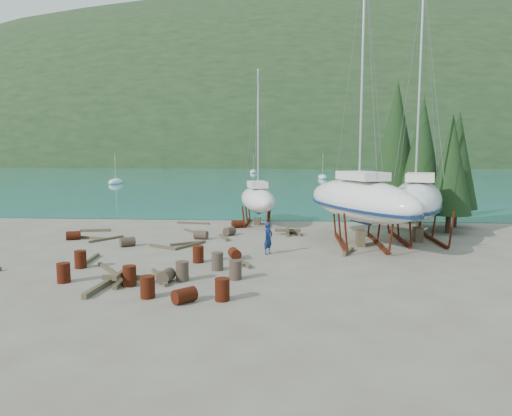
# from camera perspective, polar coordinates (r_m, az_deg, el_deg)

# --- Properties ---
(ground) EXTENTS (600.00, 600.00, 0.00)m
(ground) POSITION_cam_1_polar(r_m,az_deg,el_deg) (24.22, -1.98, -6.79)
(ground) COLOR #62584E
(ground) RESTS_ON ground
(bay_water) EXTENTS (700.00, 700.00, 0.00)m
(bay_water) POSITION_cam_1_polar(r_m,az_deg,el_deg) (338.46, 3.77, 5.84)
(bay_water) COLOR teal
(bay_water) RESTS_ON ground
(far_hill) EXTENTS (800.00, 360.00, 110.00)m
(far_hill) POSITION_cam_1_polar(r_m,az_deg,el_deg) (343.46, 3.78, 5.86)
(far_hill) COLOR black
(far_hill) RESTS_ON ground
(far_house_left) EXTENTS (6.60, 5.60, 5.60)m
(far_house_left) POSITION_cam_1_polar(r_m,az_deg,el_deg) (222.40, -12.22, 5.95)
(far_house_left) COLOR beige
(far_house_left) RESTS_ON ground
(far_house_center) EXTENTS (6.60, 5.60, 5.60)m
(far_house_center) POSITION_cam_1_polar(r_m,az_deg,el_deg) (214.61, -1.86, 6.08)
(far_house_center) COLOR beige
(far_house_center) RESTS_ON ground
(far_house_right) EXTENTS (6.60, 5.60, 5.60)m
(far_house_right) POSITION_cam_1_polar(r_m,az_deg,el_deg) (215.18, 11.57, 5.95)
(far_house_right) COLOR beige
(far_house_right) RESTS_ON ground
(cypress_near_right) EXTENTS (3.60, 3.60, 10.00)m
(cypress_near_right) POSITION_cam_1_polar(r_m,az_deg,el_deg) (36.78, 20.02, 6.55)
(cypress_near_right) COLOR black
(cypress_near_right) RESTS_ON ground
(cypress_mid_right) EXTENTS (3.06, 3.06, 8.50)m
(cypress_mid_right) POSITION_cam_1_polar(r_m,az_deg,el_deg) (35.32, 23.20, 5.00)
(cypress_mid_right) COLOR black
(cypress_mid_right) RESTS_ON ground
(cypress_back_left) EXTENTS (4.14, 4.14, 11.50)m
(cypress_back_left) POSITION_cam_1_polar(r_m,az_deg,el_deg) (38.36, 17.08, 7.96)
(cypress_back_left) COLOR black
(cypress_back_left) RESTS_ON ground
(cypress_far_right) EXTENTS (3.24, 3.24, 9.00)m
(cypress_far_right) POSITION_cam_1_polar(r_m,az_deg,el_deg) (38.65, 23.89, 5.51)
(cypress_far_right) COLOR black
(cypress_far_right) RESTS_ON ground
(moored_boat_left) EXTENTS (2.00, 5.00, 6.05)m
(moored_boat_left) POSITION_cam_1_polar(r_m,az_deg,el_deg) (89.69, -17.13, 3.12)
(moored_boat_left) COLOR silver
(moored_boat_left) RESTS_ON ground
(moored_boat_mid) EXTENTS (2.00, 5.00, 6.05)m
(moored_boat_mid) POSITION_cam_1_polar(r_m,az_deg,el_deg) (103.81, 8.31, 3.82)
(moored_boat_mid) COLOR silver
(moored_boat_mid) RESTS_ON ground
(moored_boat_far) EXTENTS (2.00, 5.00, 6.05)m
(moored_boat_far) POSITION_cam_1_polar(r_m,az_deg,el_deg) (133.93, -0.34, 4.55)
(moored_boat_far) COLOR silver
(moored_boat_far) RESTS_ON ground
(large_sailboat_near) EXTENTS (7.51, 11.55, 17.63)m
(large_sailboat_near) POSITION_cam_1_polar(r_m,az_deg,el_deg) (29.22, 12.89, 1.03)
(large_sailboat_near) COLOR silver
(large_sailboat_near) RESTS_ON ground
(large_sailboat_far) EXTENTS (6.02, 11.04, 16.77)m
(large_sailboat_far) POSITION_cam_1_polar(r_m,az_deg,el_deg) (31.65, 19.49, 1.06)
(large_sailboat_far) COLOR silver
(large_sailboat_far) RESTS_ON ground
(small_sailboat_shore) EXTENTS (4.26, 8.11, 12.39)m
(small_sailboat_shore) POSITION_cam_1_polar(r_m,az_deg,el_deg) (37.03, 0.21, 1.15)
(small_sailboat_shore) COLOR silver
(small_sailboat_shore) RESTS_ON ground
(worker) EXTENTS (0.73, 0.80, 1.84)m
(worker) POSITION_cam_1_polar(r_m,az_deg,el_deg) (25.99, 1.54, -3.78)
(worker) COLOR navy
(worker) RESTS_ON ground
(drum_0) EXTENTS (0.58, 0.58, 0.88)m
(drum_0) POSITION_cam_1_polar(r_m,az_deg,el_deg) (22.16, -22.92, -7.46)
(drum_0) COLOR #5B240F
(drum_0) RESTS_ON ground
(drum_1) EXTENTS (0.68, 0.94, 0.58)m
(drum_1) POSITION_cam_1_polar(r_m,az_deg,el_deg) (20.87, -11.16, -8.34)
(drum_1) COLOR #2D2823
(drum_1) RESTS_ON ground
(drum_2) EXTENTS (1.03, 0.86, 0.58)m
(drum_2) POSITION_cam_1_polar(r_m,az_deg,el_deg) (32.70, -21.86, -3.20)
(drum_2) COLOR #5B240F
(drum_2) RESTS_ON ground
(drum_3) EXTENTS (0.58, 0.58, 0.88)m
(drum_3) POSITION_cam_1_polar(r_m,az_deg,el_deg) (18.85, -13.40, -9.58)
(drum_3) COLOR #5B240F
(drum_3) RESTS_ON ground
(drum_4) EXTENTS (1.02, 0.84, 0.58)m
(drum_4) POSITION_cam_1_polar(r_m,az_deg,el_deg) (35.22, -2.34, -2.02)
(drum_4) COLOR #5B240F
(drum_4) RESTS_ON ground
(drum_5) EXTENTS (0.58, 0.58, 0.88)m
(drum_5) POSITION_cam_1_polar(r_m,az_deg,el_deg) (20.94, -2.59, -7.74)
(drum_5) COLOR #2D2823
(drum_5) RESTS_ON ground
(drum_6) EXTENTS (0.85, 1.03, 0.58)m
(drum_6) POSITION_cam_1_polar(r_m,az_deg,el_deg) (24.92, -2.68, -5.73)
(drum_6) COLOR #5B240F
(drum_6) RESTS_ON ground
(drum_7) EXTENTS (0.58, 0.58, 0.88)m
(drum_7) POSITION_cam_1_polar(r_m,az_deg,el_deg) (18.07, -4.23, -10.12)
(drum_7) COLOR #5B240F
(drum_7) RESTS_ON ground
(drum_8) EXTENTS (0.58, 0.58, 0.88)m
(drum_8) POSITION_cam_1_polar(r_m,az_deg,el_deg) (24.58, -21.09, -6.00)
(drum_8) COLOR #5B240F
(drum_8) RESTS_ON ground
(drum_9) EXTENTS (0.97, 0.73, 0.58)m
(drum_9) POSITION_cam_1_polar(r_m,az_deg,el_deg) (30.76, -6.90, -3.36)
(drum_9) COLOR #2D2823
(drum_9) RESTS_ON ground
(drum_11) EXTENTS (0.91, 1.05, 0.58)m
(drum_11) POSITION_cam_1_polar(r_m,az_deg,el_deg) (32.02, -3.34, -2.92)
(drum_11) COLOR #2D2823
(drum_11) RESTS_ON ground
(drum_12) EXTENTS (1.03, 1.04, 0.58)m
(drum_12) POSITION_cam_1_polar(r_m,az_deg,el_deg) (18.02, -8.93, -10.74)
(drum_12) COLOR #5B240F
(drum_12) RESTS_ON ground
(drum_13) EXTENTS (0.58, 0.58, 0.88)m
(drum_13) POSITION_cam_1_polar(r_m,az_deg,el_deg) (20.69, -15.53, -8.17)
(drum_13) COLOR #5B240F
(drum_13) RESTS_ON ground
(drum_14) EXTENTS (0.58, 0.58, 0.88)m
(drum_14) POSITION_cam_1_polar(r_m,az_deg,el_deg) (24.28, -7.23, -5.75)
(drum_14) COLOR #5B240F
(drum_14) RESTS_ON ground
(drum_15) EXTENTS (1.05, 0.98, 0.58)m
(drum_15) POSITION_cam_1_polar(r_m,az_deg,el_deg) (29.30, -15.77, -4.08)
(drum_15) COLOR #2D2823
(drum_15) RESTS_ON ground
(drum_16) EXTENTS (0.58, 0.58, 0.88)m
(drum_16) POSITION_cam_1_polar(r_m,az_deg,el_deg) (22.63, -4.85, -6.65)
(drum_16) COLOR #2D2823
(drum_16) RESTS_ON ground
(drum_17) EXTENTS (0.58, 0.58, 0.88)m
(drum_17) POSITION_cam_1_polar(r_m,az_deg,el_deg) (20.96, -9.20, -7.81)
(drum_17) COLOR #2D2823
(drum_17) RESTS_ON ground
(timber_0) EXTENTS (1.69, 1.94, 0.14)m
(timber_0) POSITION_cam_1_polar(r_m,az_deg,el_deg) (33.41, -7.92, -2.94)
(timber_0) COLOR brown
(timber_0) RESTS_ON ground
(timber_1) EXTENTS (0.90, 1.83, 0.19)m
(timber_1) POSITION_cam_1_polar(r_m,az_deg,el_deg) (26.84, 11.47, -5.37)
(timber_1) COLOR brown
(timber_1) RESTS_ON ground
(timber_2) EXTENTS (2.18, 0.59, 0.19)m
(timber_2) POSITION_cam_1_polar(r_m,az_deg,el_deg) (35.51, -19.44, -2.66)
(timber_2) COLOR brown
(timber_2) RESTS_ON ground
(timber_3) EXTENTS (2.01, 2.41, 0.15)m
(timber_3) POSITION_cam_1_polar(r_m,az_deg,el_deg) (23.55, -17.95, -7.34)
(timber_3) COLOR brown
(timber_3) RESTS_ON ground
(timber_4) EXTENTS (1.98, 1.20, 0.17)m
(timber_4) POSITION_cam_1_polar(r_m,az_deg,el_deg) (28.19, -11.54, -4.81)
(timber_4) COLOR brown
(timber_4) RESTS_ON ground
(timber_5) EXTENTS (1.48, 2.61, 0.16)m
(timber_5) POSITION_cam_1_polar(r_m,az_deg,el_deg) (21.54, -11.97, -8.45)
(timber_5) COLOR brown
(timber_5) RESTS_ON ground
(timber_6) EXTENTS (1.24, 1.66, 0.19)m
(timber_6) POSITION_cam_1_polar(r_m,az_deg,el_deg) (32.54, 4.73, -3.12)
(timber_6) COLOR brown
(timber_6) RESTS_ON ground
(timber_7) EXTENTS (0.80, 1.49, 0.17)m
(timber_7) POSITION_cam_1_polar(r_m,az_deg,el_deg) (23.57, -1.37, -6.96)
(timber_7) COLOR brown
(timber_7) RESTS_ON ground
(timber_8) EXTENTS (0.94, 1.88, 0.19)m
(timber_8) POSITION_cam_1_polar(r_m,az_deg,el_deg) (30.75, -4.02, -3.70)
(timber_8) COLOR brown
(timber_8) RESTS_ON ground
(timber_9) EXTENTS (2.74, 0.53, 0.15)m
(timber_9) POSITION_cam_1_polar(r_m,az_deg,el_deg) (37.47, -7.83, -1.88)
(timber_9) COLOR brown
(timber_9) RESTS_ON ground
(timber_10) EXTENTS (2.06, 1.41, 0.16)m
(timber_10) POSITION_cam_1_polar(r_m,az_deg,el_deg) (29.10, -8.49, -4.39)
(timber_10) COLOR brown
(timber_10) RESTS_ON ground
(timber_11) EXTENTS (1.31, 2.14, 0.15)m
(timber_11) POSITION_cam_1_polar(r_m,az_deg,el_deg) (28.40, -8.41, -4.68)
(timber_11) COLOR brown
(timber_11) RESTS_ON ground
(timber_12) EXTENTS (0.37, 2.34, 0.17)m
(timber_12) POSITION_cam_1_polar(r_m,az_deg,el_deg) (26.08, -19.92, -6.03)
(timber_12) COLOR brown
(timber_12) RESTS_ON ground
(timber_15) EXTENTS (1.58, 2.25, 0.15)m
(timber_15) POSITION_cam_1_polar(r_m,az_deg,el_deg) (31.84, -18.20, -3.71)
(timber_15) COLOR brown
(timber_15) RESTS_ON ground
(timber_16) EXTENTS (0.43, 3.17, 0.23)m
(timber_16) POSITION_cam_1_polar(r_m,az_deg,el_deg) (20.76, -18.63, -9.16)
(timber_16) COLOR brown
(timber_16) RESTS_ON ground
(timber_17) EXTENTS (2.39, 0.82, 0.16)m
(timber_17) POSITION_cam_1_polar(r_m,az_deg,el_deg) (32.61, -20.00, -3.52)
(timber_17) COLOR brown
(timber_17) RESTS_ON ground
(timber_pile_fore) EXTENTS (1.80, 1.80, 0.60)m
(timber_pile_fore) POSITION_cam_1_polar(r_m,az_deg,el_deg) (21.05, -16.39, -8.33)
(timber_pile_fore) COLOR brown
(timber_pile_fore) RESTS_ON ground
(timber_pile_aft) EXTENTS (1.80, 1.80, 0.60)m
(timber_pile_aft) POSITION_cam_1_polar(r_m,az_deg,el_deg) (32.34, 4.00, -2.81)
(timber_pile_aft) COLOR brown
(timber_pile_aft) RESTS_ON ground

